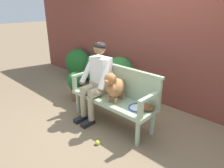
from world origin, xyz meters
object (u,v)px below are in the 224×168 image
person_seated (98,78)px  tennis_ball (97,143)px  dog_on_bench (115,86)px  baseball_glove (148,107)px  potted_plant (76,84)px  tennis_racket (139,107)px  garden_bench (112,102)px

person_seated → tennis_ball: 1.08m
dog_on_bench → tennis_ball: size_ratio=7.68×
baseball_glove → tennis_ball: 0.89m
potted_plant → tennis_racket: bearing=-3.3°
tennis_racket → potted_plant: (-1.68, 0.10, -0.11)m
dog_on_bench → tennis_racket: dog_on_bench is taller
dog_on_bench → tennis_racket: size_ratio=0.87×
tennis_racket → potted_plant: bearing=176.7°
garden_bench → tennis_racket: (0.52, 0.04, 0.07)m
tennis_ball → potted_plant: bearing=153.1°
dog_on_bench → potted_plant: 1.32m
tennis_racket → tennis_ball: tennis_racket is taller
garden_bench → dog_on_bench: size_ratio=3.00×
potted_plant → person_seated: bearing=-10.4°
tennis_ball → potted_plant: potted_plant is taller
person_seated → potted_plant: 0.92m
tennis_ball → baseball_glove: bearing=59.0°
dog_on_bench → tennis_ball: (0.16, -0.53, -0.68)m
garden_bench → tennis_ball: bearing=-65.7°
garden_bench → tennis_ball: garden_bench is taller
dog_on_bench → baseball_glove: (0.55, 0.12, -0.21)m
baseball_glove → potted_plant: potted_plant is taller
person_seated → tennis_ball: (0.59, -0.57, -0.70)m
garden_bench → tennis_ball: (0.26, -0.58, -0.36)m
person_seated → dog_on_bench: bearing=-5.0°
potted_plant → baseball_glove: bearing=-2.3°
dog_on_bench → tennis_racket: 0.49m
potted_plant → garden_bench: bearing=-6.9°
garden_bench → baseball_glove: (0.65, 0.07, 0.11)m
tennis_ball → tennis_racket: bearing=67.3°
tennis_racket → potted_plant: 1.69m
tennis_racket → baseball_glove: bearing=10.0°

